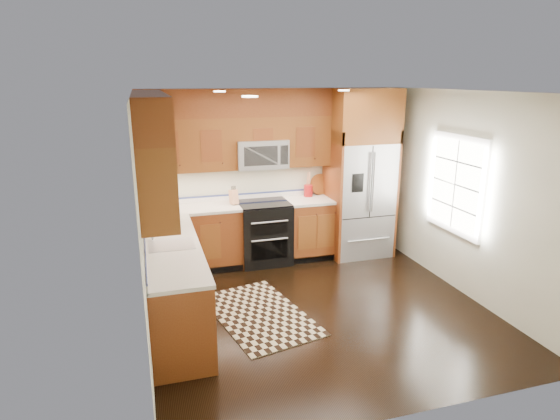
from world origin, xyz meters
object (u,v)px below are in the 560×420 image
object	(u,v)px
knife_block	(234,197)
refrigerator	(360,174)
rug	(259,314)
range	(264,233)
utensil_crock	(308,188)

from	to	relation	value
knife_block	refrigerator	bearing A→B (deg)	-3.10
rug	knife_block	distance (m)	1.99
refrigerator	knife_block	xyz separation A→B (m)	(-1.99, 0.11, -0.25)
rug	range	bearing A→B (deg)	61.20
refrigerator	utensil_crock	xyz separation A→B (m)	(-0.78, 0.23, -0.23)
rug	utensil_crock	xyz separation A→B (m)	(1.26, 1.81, 1.07)
range	rug	world-z (taller)	range
range	knife_block	world-z (taller)	knife_block
refrigerator	knife_block	size ratio (longest dim) A/B	9.54
rug	utensil_crock	size ratio (longest dim) A/B	4.19
refrigerator	rug	distance (m)	2.88
knife_block	utensil_crock	size ratio (longest dim) A/B	0.70
refrigerator	utensil_crock	world-z (taller)	refrigerator
range	refrigerator	size ratio (longest dim) A/B	0.36
range	knife_block	xyz separation A→B (m)	(-0.44, 0.07, 0.58)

